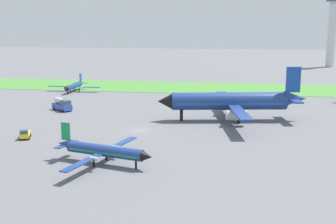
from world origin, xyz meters
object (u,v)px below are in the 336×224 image
Objects in this scene: airplane_foreground_turboprop at (103,150)px; control_tower at (333,24)px; fuel_truck_midfield at (62,105)px; airplane_taxiing_turboprop at (74,86)px; pushback_tug_near_gate at (25,134)px; airplane_midfield_jet at (232,101)px.

airplane_foreground_turboprop is 0.55× the size of control_tower.
fuel_truck_midfield is at bearing -125.19° from control_tower.
airplane_foreground_turboprop reaches higher than airplane_taxiing_turboprop.
fuel_truck_midfield is (-3.67, 28.24, 0.67)m from pushback_tug_near_gate.
pushback_tug_near_gate is (-40.52, -23.06, -3.65)m from airplane_midfield_jet.
pushback_tug_near_gate is 184.37m from control_tower.
airplane_midfield_jet is 8.91× the size of pushback_tug_near_gate.
airplane_midfield_jet is at bearing 56.92° from airplane_taxiing_turboprop.
airplane_taxiing_turboprop is 0.49× the size of control_tower.
airplane_taxiing_turboprop is (-52.72, 36.27, -2.58)m from airplane_midfield_jet.
airplane_foreground_turboprop is 3.11× the size of fuel_truck_midfield.
airplane_midfield_jet is at bearing -109.58° from control_tower.
airplane_midfield_jet is at bearing 75.96° from airplane_foreground_turboprop.
airplane_foreground_turboprop is 47.75m from fuel_truck_midfield.
control_tower is (92.90, 131.74, 20.28)m from fuel_truck_midfield.
airplane_foreground_turboprop is 0.58× the size of airplane_midfield_jet.
airplane_taxiing_turboprop is at bearing 171.48° from pushback_tug_near_gate.
airplane_midfield_jet is (20.31, 36.17, 2.26)m from airplane_foreground_turboprop.
airplane_midfield_jet reaches higher than airplane_foreground_turboprop.
control_tower is at bearing 92.57° from fuel_truck_midfield.
airplane_foreground_turboprop is 187.36m from control_tower.
airplane_midfield_jet reaches higher than pushback_tug_near_gate.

